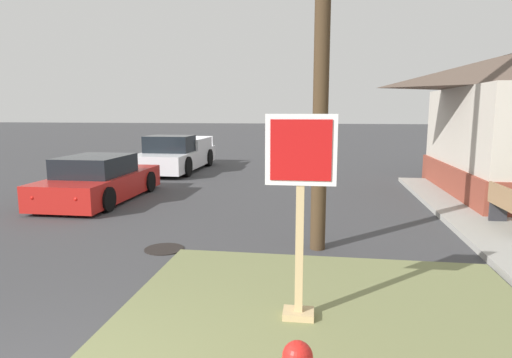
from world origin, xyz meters
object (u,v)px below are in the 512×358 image
Objects in this scene: stop_sign at (300,219)px; street_bench at (511,206)px; parked_sedan_red at (99,181)px; pickup_truck_white at (176,156)px; manhole_cover at (164,249)px.

street_bench is at bearing 47.46° from stop_sign.
pickup_truck_white is (0.12, 6.06, 0.07)m from parked_sedan_red.
parked_sedan_red is 2.84× the size of street_bench.
manhole_cover is at bearing -49.86° from parked_sedan_red.
manhole_cover is at bearing -163.76° from street_bench.
stop_sign is at bearing -132.54° from street_bench.
manhole_cover is (-2.53, 2.42, -1.25)m from stop_sign.
pickup_truck_white is 3.44× the size of street_bench.
manhole_cover is at bearing 136.31° from stop_sign.
street_bench is (9.77, -2.02, 0.04)m from parked_sedan_red.
stop_sign reaches higher than manhole_cover.
stop_sign is 13.65m from pickup_truck_white.
manhole_cover is 0.45× the size of street_bench.
street_bench is at bearing 16.24° from manhole_cover.
manhole_cover is 0.13× the size of pickup_truck_white.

